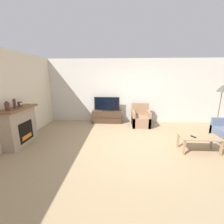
# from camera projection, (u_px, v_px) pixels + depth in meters

# --- Properties ---
(ground_plane) EXTENTS (24.00, 24.00, 0.00)m
(ground_plane) POSITION_uv_depth(u_px,v_px,m) (136.00, 144.00, 4.44)
(ground_plane) COLOR #9E8460
(wall_back) EXTENTS (12.00, 0.06, 2.70)m
(wall_back) POSITION_uv_depth(u_px,v_px,m) (132.00, 91.00, 6.47)
(wall_back) COLOR beige
(wall_back) RESTS_ON ground
(wall_left) EXTENTS (0.06, 12.00, 2.70)m
(wall_left) POSITION_uv_depth(u_px,v_px,m) (12.00, 98.00, 4.32)
(wall_left) COLOR beige
(wall_left) RESTS_ON ground
(fireplace) EXTENTS (0.47, 1.23, 1.11)m
(fireplace) POSITION_uv_depth(u_px,v_px,m) (20.00, 126.00, 4.35)
(fireplace) COLOR tan
(fireplace) RESTS_ON ground
(mantel_vase_left) EXTENTS (0.11, 0.11, 0.25)m
(mantel_vase_left) POSITION_uv_depth(u_px,v_px,m) (7.00, 106.00, 3.84)
(mantel_vase_left) COLOR #512D23
(mantel_vase_left) RESTS_ON fireplace
(mantel_vase_centre_left) EXTENTS (0.08, 0.08, 0.28)m
(mantel_vase_centre_left) POSITION_uv_depth(u_px,v_px,m) (14.00, 104.00, 4.10)
(mantel_vase_centre_left) COLOR #512D23
(mantel_vase_centre_left) RESTS_ON fireplace
(mantel_clock) EXTENTS (0.08, 0.11, 0.15)m
(mantel_clock) POSITION_uv_depth(u_px,v_px,m) (20.00, 104.00, 4.33)
(mantel_clock) COLOR brown
(mantel_clock) RESTS_ON fireplace
(tv_stand) EXTENTS (1.26, 0.42, 0.53)m
(tv_stand) POSITION_uv_depth(u_px,v_px,m) (107.00, 117.00, 6.50)
(tv_stand) COLOR #422D1E
(tv_stand) RESTS_ON ground
(tv) EXTENTS (1.07, 0.18, 0.59)m
(tv) POSITION_uv_depth(u_px,v_px,m) (107.00, 104.00, 6.38)
(tv) COLOR black
(tv) RESTS_ON tv_stand
(armchair) EXTENTS (0.70, 0.76, 0.89)m
(armchair) POSITION_uv_depth(u_px,v_px,m) (141.00, 119.00, 6.08)
(armchair) COLOR #937051
(armchair) RESTS_ON ground
(coffee_table) EXTENTS (1.00, 0.50, 0.42)m
(coffee_table) POSITION_uv_depth(u_px,v_px,m) (199.00, 139.00, 3.96)
(coffee_table) COLOR #A37F56
(coffee_table) RESTS_ON ground
(remote) EXTENTS (0.10, 0.15, 0.02)m
(remote) POSITION_uv_depth(u_px,v_px,m) (193.00, 137.00, 3.91)
(remote) COLOR black
(remote) RESTS_ON coffee_table
(floor_lamp) EXTENTS (0.35, 0.35, 1.70)m
(floor_lamp) POSITION_uv_depth(u_px,v_px,m) (222.00, 92.00, 4.90)
(floor_lamp) COLOR black
(floor_lamp) RESTS_ON ground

